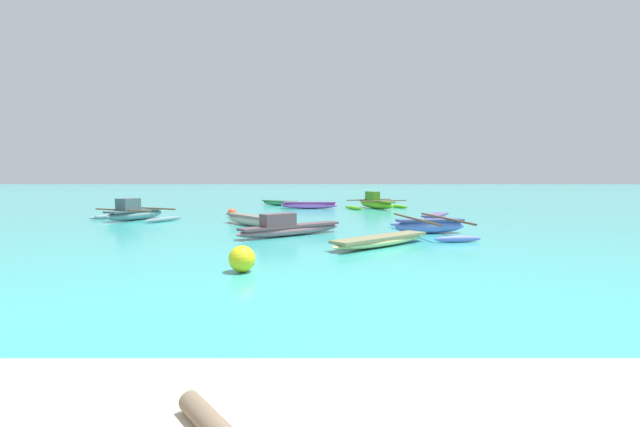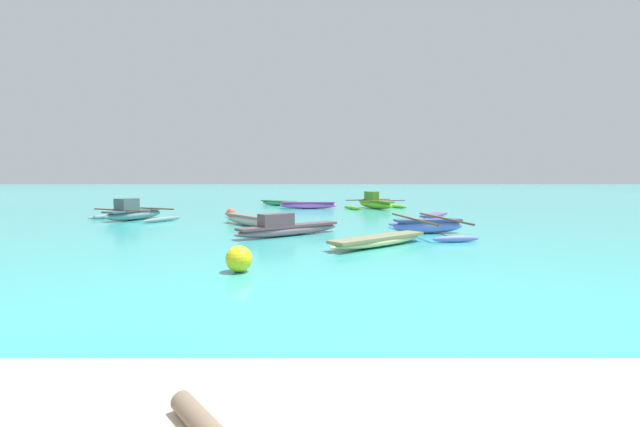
{
  "view_description": "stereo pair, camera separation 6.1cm",
  "coord_description": "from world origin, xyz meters",
  "px_view_note": "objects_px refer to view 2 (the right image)",
  "views": [
    {
      "loc": [
        -1.45,
        -3.04,
        1.88
      ],
      "look_at": [
        -1.43,
        16.38,
        0.25
      ],
      "focal_mm": 24.0,
      "sensor_mm": 36.0,
      "label": 1
    },
    {
      "loc": [
        -1.39,
        -3.04,
        1.88
      ],
      "look_at": [
        -1.43,
        16.38,
        0.25
      ],
      "focal_mm": 24.0,
      "sensor_mm": 36.0,
      "label": 2
    }
  ],
  "objects_px": {
    "moored_boat_5": "(134,213)",
    "mooring_buoy_0": "(232,213)",
    "mooring_buoy_1": "(240,259)",
    "moored_boat_8": "(288,228)",
    "moored_boat_0": "(375,203)",
    "moored_boat_6": "(309,205)",
    "moored_boat_1": "(250,220)",
    "moored_boat_2": "(435,217)",
    "moored_boat_7": "(429,226)",
    "moored_boat_3": "(279,203)",
    "moored_boat_4": "(379,240)"
  },
  "relations": [
    {
      "from": "moored_boat_1",
      "to": "moored_boat_5",
      "type": "distance_m",
      "value": 6.04
    },
    {
      "from": "moored_boat_4",
      "to": "moored_boat_7",
      "type": "relative_size",
      "value": 0.71
    },
    {
      "from": "moored_boat_3",
      "to": "moored_boat_4",
      "type": "distance_m",
      "value": 17.87
    },
    {
      "from": "moored_boat_1",
      "to": "moored_boat_8",
      "type": "bearing_deg",
      "value": -7.74
    },
    {
      "from": "moored_boat_2",
      "to": "moored_boat_7",
      "type": "distance_m",
      "value": 4.61
    },
    {
      "from": "moored_boat_1",
      "to": "mooring_buoy_0",
      "type": "relative_size",
      "value": 7.55
    },
    {
      "from": "moored_boat_4",
      "to": "moored_boat_2",
      "type": "bearing_deg",
      "value": 23.57
    },
    {
      "from": "moored_boat_8",
      "to": "mooring_buoy_1",
      "type": "bearing_deg",
      "value": -134.18
    },
    {
      "from": "moored_boat_1",
      "to": "moored_boat_6",
      "type": "distance_m",
      "value": 9.44
    },
    {
      "from": "moored_boat_2",
      "to": "moored_boat_5",
      "type": "xyz_separation_m",
      "value": [
        -13.34,
        0.18,
        0.16
      ]
    },
    {
      "from": "moored_boat_8",
      "to": "moored_boat_0",
      "type": "bearing_deg",
      "value": 31.82
    },
    {
      "from": "moored_boat_5",
      "to": "moored_boat_4",
      "type": "bearing_deg",
      "value": -100.5
    },
    {
      "from": "moored_boat_3",
      "to": "moored_boat_5",
      "type": "bearing_deg",
      "value": -79.06
    },
    {
      "from": "moored_boat_1",
      "to": "moored_boat_3",
      "type": "xyz_separation_m",
      "value": [
        -0.08,
        12.36,
        -0.04
      ]
    },
    {
      "from": "moored_boat_6",
      "to": "moored_boat_7",
      "type": "relative_size",
      "value": 0.79
    },
    {
      "from": "moored_boat_5",
      "to": "mooring_buoy_0",
      "type": "xyz_separation_m",
      "value": [
        4.06,
        1.38,
        -0.11
      ]
    },
    {
      "from": "moored_boat_4",
      "to": "moored_boat_5",
      "type": "height_order",
      "value": "moored_boat_5"
    },
    {
      "from": "moored_boat_1",
      "to": "moored_boat_6",
      "type": "xyz_separation_m",
      "value": [
        2.04,
        9.22,
        0.0
      ]
    },
    {
      "from": "moored_boat_1",
      "to": "moored_boat_3",
      "type": "relative_size",
      "value": 1.15
    },
    {
      "from": "moored_boat_3",
      "to": "moored_boat_5",
      "type": "height_order",
      "value": "moored_boat_5"
    },
    {
      "from": "moored_boat_0",
      "to": "moored_boat_6",
      "type": "relative_size",
      "value": 1.14
    },
    {
      "from": "moored_boat_0",
      "to": "moored_boat_8",
      "type": "bearing_deg",
      "value": -45.59
    },
    {
      "from": "moored_boat_1",
      "to": "mooring_buoy_0",
      "type": "distance_m",
      "value": 4.01
    },
    {
      "from": "moored_boat_2",
      "to": "moored_boat_8",
      "type": "bearing_deg",
      "value": 159.41
    },
    {
      "from": "moored_boat_4",
      "to": "moored_boat_5",
      "type": "relative_size",
      "value": 0.75
    },
    {
      "from": "moored_boat_1",
      "to": "moored_boat_3",
      "type": "height_order",
      "value": "moored_boat_1"
    },
    {
      "from": "moored_boat_7",
      "to": "mooring_buoy_0",
      "type": "bearing_deg",
      "value": 133.99
    },
    {
      "from": "moored_boat_7",
      "to": "mooring_buoy_1",
      "type": "xyz_separation_m",
      "value": [
        -5.27,
        -5.93,
        0.01
      ]
    },
    {
      "from": "moored_boat_5",
      "to": "mooring_buoy_0",
      "type": "height_order",
      "value": "moored_boat_5"
    },
    {
      "from": "moored_boat_6",
      "to": "mooring_buoy_0",
      "type": "relative_size",
      "value": 8.2
    },
    {
      "from": "moored_boat_1",
      "to": "moored_boat_4",
      "type": "xyz_separation_m",
      "value": [
        4.36,
        -4.95,
        -0.07
      ]
    },
    {
      "from": "moored_boat_2",
      "to": "moored_boat_7",
      "type": "xyz_separation_m",
      "value": [
        -1.37,
        -4.4,
        0.09
      ]
    },
    {
      "from": "moored_boat_1",
      "to": "moored_boat_2",
      "type": "xyz_separation_m",
      "value": [
        7.77,
        2.16,
        -0.07
      ]
    },
    {
      "from": "moored_boat_6",
      "to": "moored_boat_4",
      "type": "bearing_deg",
      "value": -79.66
    },
    {
      "from": "moored_boat_5",
      "to": "moored_boat_8",
      "type": "height_order",
      "value": "moored_boat_5"
    },
    {
      "from": "moored_boat_0",
      "to": "moored_boat_7",
      "type": "xyz_separation_m",
      "value": [
        0.32,
        -11.62,
        -0.08
      ]
    },
    {
      "from": "moored_boat_1",
      "to": "moored_boat_6",
      "type": "height_order",
      "value": "moored_boat_6"
    },
    {
      "from": "moored_boat_0",
      "to": "mooring_buoy_1",
      "type": "bearing_deg",
      "value": -41.51
    },
    {
      "from": "moored_boat_2",
      "to": "mooring_buoy_1",
      "type": "bearing_deg",
      "value": 177.36
    },
    {
      "from": "moored_boat_0",
      "to": "moored_boat_3",
      "type": "xyz_separation_m",
      "value": [
        -6.16,
        2.99,
        -0.15
      ]
    },
    {
      "from": "moored_boat_0",
      "to": "mooring_buoy_1",
      "type": "height_order",
      "value": "moored_boat_0"
    },
    {
      "from": "moored_boat_5",
      "to": "moored_boat_7",
      "type": "distance_m",
      "value": 12.82
    },
    {
      "from": "moored_boat_3",
      "to": "moored_boat_8",
      "type": "height_order",
      "value": "moored_boat_8"
    },
    {
      "from": "moored_boat_4",
      "to": "moored_boat_6",
      "type": "bearing_deg",
      "value": 58.54
    },
    {
      "from": "moored_boat_0",
      "to": "mooring_buoy_0",
      "type": "xyz_separation_m",
      "value": [
        -7.59,
        -5.66,
        -0.13
      ]
    },
    {
      "from": "moored_boat_5",
      "to": "mooring_buoy_1",
      "type": "height_order",
      "value": "moored_boat_5"
    },
    {
      "from": "moored_boat_1",
      "to": "moored_boat_7",
      "type": "relative_size",
      "value": 0.72
    },
    {
      "from": "moored_boat_5",
      "to": "moored_boat_6",
      "type": "relative_size",
      "value": 1.2
    },
    {
      "from": "moored_boat_5",
      "to": "moored_boat_8",
      "type": "relative_size",
      "value": 1.2
    },
    {
      "from": "moored_boat_4",
      "to": "moored_boat_8",
      "type": "distance_m",
      "value": 3.42
    }
  ]
}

